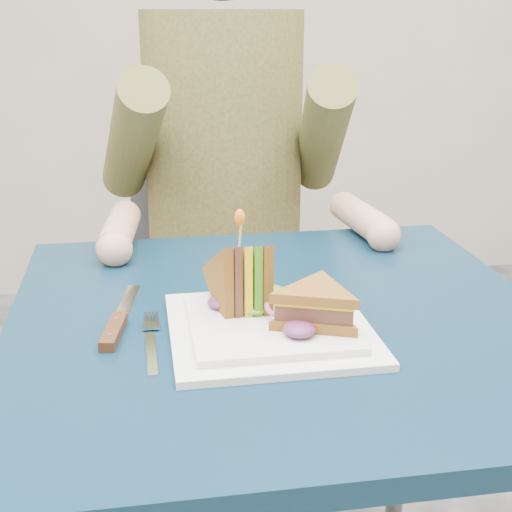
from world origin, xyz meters
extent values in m
cube|color=black|center=(0.00, 0.00, 0.71)|extent=(0.75, 0.75, 0.03)
cylinder|color=#595B5E|center=(-0.32, 0.32, 0.35)|extent=(0.04, 0.04, 0.70)
cylinder|color=#595B5E|center=(0.32, 0.32, 0.35)|extent=(0.04, 0.04, 0.70)
cube|color=#47474C|center=(0.00, 0.66, 0.45)|extent=(0.42, 0.40, 0.04)
cube|color=#47474C|center=(0.00, 0.84, 0.70)|extent=(0.42, 0.03, 0.46)
cylinder|color=#47474C|center=(-0.18, 0.49, 0.21)|extent=(0.02, 0.02, 0.43)
cylinder|color=#47474C|center=(0.18, 0.49, 0.21)|extent=(0.02, 0.02, 0.43)
cylinder|color=#47474C|center=(-0.18, 0.83, 0.21)|extent=(0.02, 0.02, 0.43)
cylinder|color=#47474C|center=(0.18, 0.83, 0.21)|extent=(0.02, 0.02, 0.43)
cylinder|color=brown|center=(0.00, 0.64, 0.87)|extent=(0.34, 0.34, 0.52)
cylinder|color=brown|center=(-0.20, 0.55, 0.89)|extent=(0.15, 0.39, 0.31)
cylinder|color=tan|center=(-0.23, 0.35, 0.76)|extent=(0.08, 0.20, 0.06)
sphere|color=tan|center=(-0.23, 0.25, 0.76)|extent=(0.06, 0.06, 0.06)
cylinder|color=brown|center=(0.20, 0.55, 0.89)|extent=(0.15, 0.39, 0.31)
cylinder|color=tan|center=(0.23, 0.35, 0.76)|extent=(0.08, 0.20, 0.06)
sphere|color=tan|center=(0.23, 0.25, 0.76)|extent=(0.06, 0.06, 0.06)
cube|color=white|center=(-0.03, -0.06, 0.73)|extent=(0.26, 0.26, 0.01)
cube|color=white|center=(-0.03, -0.06, 0.74)|extent=(0.21, 0.21, 0.01)
cube|color=silver|center=(-0.18, -0.09, 0.73)|extent=(0.01, 0.12, 0.00)
cube|color=silver|center=(-0.18, -0.02, 0.73)|extent=(0.02, 0.02, 0.00)
cube|color=silver|center=(-0.19, 0.01, 0.73)|extent=(0.00, 0.03, 0.00)
cube|color=silver|center=(-0.18, 0.01, 0.73)|extent=(0.00, 0.03, 0.00)
cube|color=silver|center=(-0.18, 0.01, 0.73)|extent=(0.00, 0.03, 0.00)
cube|color=silver|center=(-0.17, 0.01, 0.73)|extent=(0.00, 0.03, 0.00)
cube|color=silver|center=(-0.21, 0.07, 0.73)|extent=(0.04, 0.14, 0.00)
cube|color=black|center=(-0.23, -0.03, 0.74)|extent=(0.04, 0.10, 0.01)
cylinder|color=silver|center=(-0.22, -0.01, 0.74)|extent=(0.01, 0.01, 0.00)
cylinder|color=silver|center=(-0.23, -0.06, 0.74)|extent=(0.01, 0.01, 0.00)
cylinder|color=tan|center=(-0.06, -0.01, 0.85)|extent=(0.01, 0.01, 0.06)
ellipsoid|color=orange|center=(-0.06, -0.01, 0.88)|extent=(0.01, 0.01, 0.02)
torus|color=#9E4C7A|center=(-0.01, -0.05, 0.77)|extent=(0.04, 0.04, 0.02)
camera|label=1|loc=(-0.18, -0.89, 1.13)|focal=50.00mm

